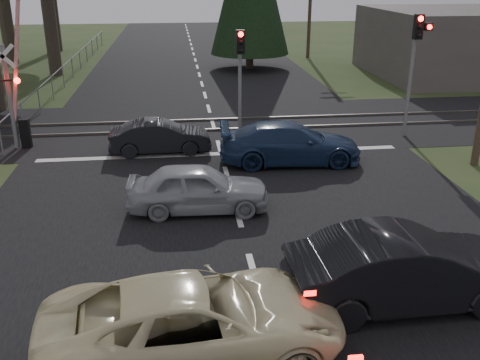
{
  "coord_description": "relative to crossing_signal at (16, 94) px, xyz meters",
  "views": [
    {
      "loc": [
        -1.53,
        -10.11,
        6.22
      ],
      "look_at": [
        -0.03,
        2.28,
        1.3
      ],
      "focal_mm": 40.0,
      "sensor_mm": 36.0,
      "label": 1
    }
  ],
  "objects": [
    {
      "name": "ground",
      "position": [
        7.27,
        -9.79,
        -2.06
      ],
      "size": [
        120.0,
        120.0,
        0.0
      ],
      "primitive_type": "plane",
      "color": "#2A3C1B",
      "rests_on": "ground"
    },
    {
      "name": "road",
      "position": [
        7.27,
        0.21,
        -2.05
      ],
      "size": [
        14.0,
        100.0,
        0.01
      ],
      "primitive_type": "cube",
      "color": "black",
      "rests_on": "ground"
    },
    {
      "name": "rail_corridor",
      "position": [
        7.27,
        2.21,
        -2.05
      ],
      "size": [
        120.0,
        8.0,
        0.01
      ],
      "primitive_type": "cube",
      "color": "black",
      "rests_on": "ground"
    },
    {
      "name": "stop_line",
      "position": [
        7.27,
        -1.59,
        -2.05
      ],
      "size": [
        13.0,
        0.35,
        0.0
      ],
      "primitive_type": "cube",
      "color": "silver",
      "rests_on": "ground"
    },
    {
      "name": "rail_near",
      "position": [
        7.27,
        1.41,
        -2.01
      ],
      "size": [
        120.0,
        0.12,
        0.1
      ],
      "primitive_type": "cube",
      "color": "#59544C",
      "rests_on": "ground"
    },
    {
      "name": "rail_far",
      "position": [
        7.27,
        3.01,
        -2.01
      ],
      "size": [
        120.0,
        0.12,
        0.1
      ],
      "primitive_type": "cube",
      "color": "#59544C",
      "rests_on": "ground"
    },
    {
      "name": "crossing_signal",
      "position": [
        0.0,
        0.0,
        0.0
      ],
      "size": [
        1.62,
        0.38,
        6.96
      ],
      "color": "slate",
      "rests_on": "ground"
    },
    {
      "name": "traffic_signal_right",
      "position": [
        14.82,
        -0.31,
        1.26
      ],
      "size": [
        0.68,
        0.48,
        4.7
      ],
      "color": "slate",
      "rests_on": "ground"
    },
    {
      "name": "traffic_signal_center",
      "position": [
        8.27,
        0.89,
        0.75
      ],
      "size": [
        0.32,
        0.48,
        4.1
      ],
      "color": "slate",
      "rests_on": "ground"
    },
    {
      "name": "fence_left",
      "position": [
        -0.53,
        12.71,
        -2.06
      ],
      "size": [
        0.1,
        36.0,
        1.2
      ],
      "primitive_type": null,
      "color": "slate",
      "rests_on": "ground"
    },
    {
      "name": "cream_coupe",
      "position": [
        5.88,
        -12.39,
        -1.34
      ],
      "size": [
        5.34,
        2.87,
        1.42
      ],
      "primitive_type": "imported",
      "rotation": [
        0.0,
        0.0,
        1.67
      ],
      "color": "beige",
      "rests_on": "ground"
    },
    {
      "name": "dark_hatchback",
      "position": [
        10.06,
        -11.29,
        -1.28
      ],
      "size": [
        4.74,
        1.79,
        1.55
      ],
      "primitive_type": "imported",
      "rotation": [
        0.0,
        0.0,
        1.6
      ],
      "color": "black",
      "rests_on": "ground"
    },
    {
      "name": "silver_car",
      "position": [
        6.23,
        -6.35,
        -1.4
      ],
      "size": [
        3.93,
        1.74,
        1.31
      ],
      "primitive_type": "imported",
      "rotation": [
        0.0,
        0.0,
        1.52
      ],
      "color": "#94969B",
      "rests_on": "ground"
    },
    {
      "name": "blue_sedan",
      "position": [
        9.55,
        -2.79,
        -1.36
      ],
      "size": [
        4.91,
        2.21,
        1.4
      ],
      "primitive_type": "imported",
      "rotation": [
        0.0,
        0.0,
        1.52
      ],
      "color": "#192B4B",
      "rests_on": "ground"
    },
    {
      "name": "dark_car_far",
      "position": [
        5.11,
        -1.17,
        -1.46
      ],
      "size": [
        3.65,
        1.37,
        1.19
      ],
      "primitive_type": "imported",
      "rotation": [
        0.0,
        0.0,
        1.6
      ],
      "color": "black",
      "rests_on": "ground"
    }
  ]
}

